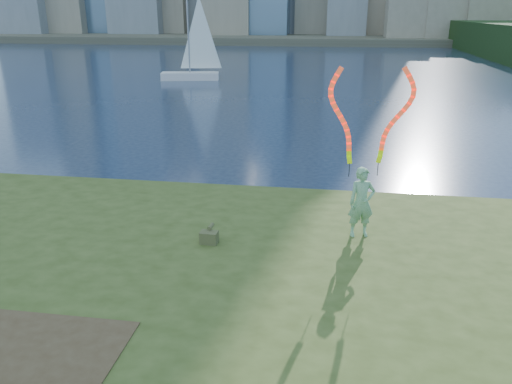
# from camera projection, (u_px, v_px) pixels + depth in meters

# --- Properties ---
(ground) EXTENTS (320.00, 320.00, 0.00)m
(ground) POSITION_uv_depth(u_px,v_px,m) (205.00, 310.00, 9.70)
(ground) COLOR #192640
(ground) RESTS_ON ground
(grassy_knoll) EXTENTS (20.00, 18.00, 0.80)m
(grassy_knoll) POSITION_uv_depth(u_px,v_px,m) (166.00, 376.00, 7.45)
(grassy_knoll) COLOR #374719
(grassy_knoll) RESTS_ON ground
(far_shore) EXTENTS (320.00, 40.00, 1.20)m
(far_shore) POSITION_uv_depth(u_px,v_px,m) (324.00, 37.00, 97.70)
(far_shore) COLOR #4D4839
(far_shore) RESTS_ON ground
(woman_with_ribbons) EXTENTS (1.97, 0.63, 3.95)m
(woman_with_ribbons) POSITION_uv_depth(u_px,v_px,m) (364.00, 174.00, 10.58)
(woman_with_ribbons) COLOR #12671E
(woman_with_ribbons) RESTS_ON grassy_knoll
(canvas_bag) EXTENTS (0.39, 0.44, 0.35)m
(canvas_bag) POSITION_uv_depth(u_px,v_px,m) (209.00, 237.00, 10.62)
(canvas_bag) COLOR #4A4D29
(canvas_bag) RESTS_ON grassy_knoll
(sailboat) EXTENTS (5.08, 2.37, 7.62)m
(sailboat) POSITION_uv_depth(u_px,v_px,m) (193.00, 64.00, 41.31)
(sailboat) COLOR silver
(sailboat) RESTS_ON ground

